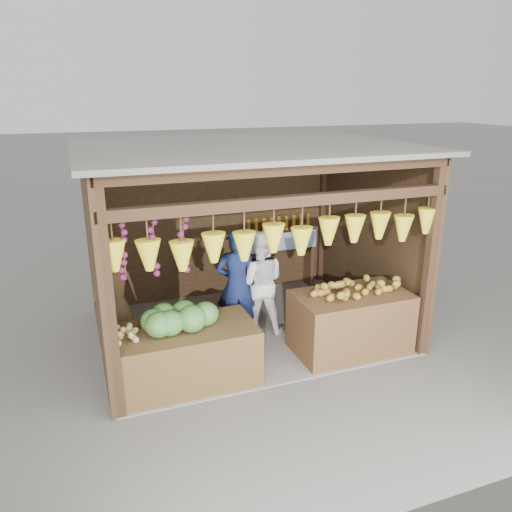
{
  "coord_description": "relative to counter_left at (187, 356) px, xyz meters",
  "views": [
    {
      "loc": [
        -2.16,
        -6.19,
        3.31
      ],
      "look_at": [
        0.11,
        -0.1,
        1.16
      ],
      "focal_mm": 35.0,
      "sensor_mm": 36.0,
      "label": 1
    }
  ],
  "objects": [
    {
      "name": "back_shelf",
      "position": [
        2.16,
        2.32,
        0.52
      ],
      "size": [
        1.25,
        0.32,
        1.32
      ],
      "color": "#382314",
      "rests_on": "ground"
    },
    {
      "name": "counter_left",
      "position": [
        0.0,
        0.0,
        0.0
      ],
      "size": [
        1.63,
        0.85,
        0.71
      ],
      "primitive_type": "cube",
      "color": "#4C3519",
      "rests_on": "ground"
    },
    {
      "name": "tanfruit_pile",
      "position": [
        -0.65,
        -0.02,
        0.42
      ],
      "size": [
        0.34,
        0.4,
        0.13
      ],
      "primitive_type": null,
      "color": "tan",
      "rests_on": "counter_left"
    },
    {
      "name": "counter_right",
      "position": [
        2.21,
        0.01,
        0.05
      ],
      "size": [
        1.49,
        0.85,
        0.82
      ],
      "primitive_type": "cube",
      "color": "#53351B",
      "rests_on": "ground"
    },
    {
      "name": "man_standing",
      "position": [
        0.93,
        0.9,
        0.43
      ],
      "size": [
        0.64,
        0.48,
        1.58
      ],
      "primitive_type": "imported",
      "rotation": [
        0.0,
        0.0,
        2.95
      ],
      "color": "#131E48",
      "rests_on": "ground"
    },
    {
      "name": "stool",
      "position": [
        -0.69,
        1.01,
        -0.19
      ],
      "size": [
        0.34,
        0.34,
        0.32
      ],
      "primitive_type": "cube",
      "color": "black",
      "rests_on": "ground"
    },
    {
      "name": "mango_pile",
      "position": [
        2.26,
        0.01,
        0.57
      ],
      "size": [
        1.4,
        0.64,
        0.22
      ],
      "primitive_type": null,
      "color": "#AB4616",
      "rests_on": "counter_right"
    },
    {
      "name": "ground",
      "position": [
        1.11,
        1.03,
        -0.35
      ],
      "size": [
        80.0,
        80.0,
        0.0
      ],
      "primitive_type": "plane",
      "color": "#514F49",
      "rests_on": "ground"
    },
    {
      "name": "melon_pile",
      "position": [
        -0.08,
        0.01,
        0.51
      ],
      "size": [
        1.0,
        0.5,
        0.32
      ],
      "primitive_type": null,
      "color": "#175215",
      "rests_on": "counter_left"
    },
    {
      "name": "vendor_seated",
      "position": [
        -0.69,
        1.01,
        0.54
      ],
      "size": [
        0.58,
        0.39,
        1.14
      ],
      "primitive_type": "imported",
      "rotation": [
        0.0,
        0.0,
        3.09
      ],
      "color": "#503620",
      "rests_on": "stool"
    },
    {
      "name": "stall_structure",
      "position": [
        1.07,
        0.99,
        1.31
      ],
      "size": [
        4.3,
        3.3,
        2.66
      ],
      "color": "slate",
      "rests_on": "ground"
    },
    {
      "name": "woman_standing",
      "position": [
        1.29,
        0.96,
        0.4
      ],
      "size": [
        0.89,
        0.8,
        1.5
      ],
      "primitive_type": "imported",
      "rotation": [
        0.0,
        0.0,
        2.76
      ],
      "color": "white",
      "rests_on": "ground"
    }
  ]
}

